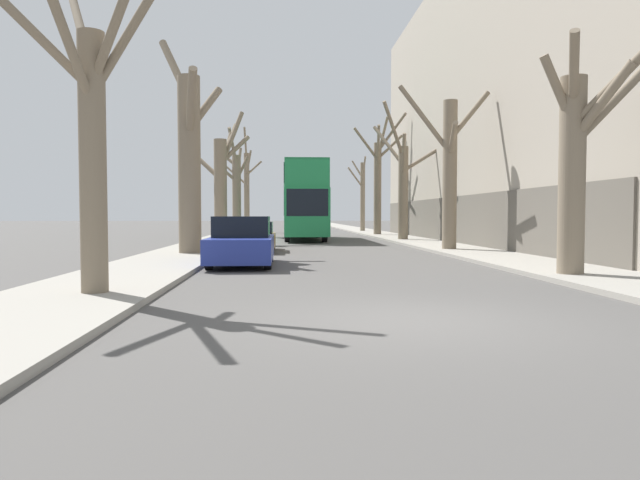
{
  "coord_description": "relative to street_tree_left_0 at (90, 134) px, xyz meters",
  "views": [
    {
      "loc": [
        -1.84,
        -8.09,
        1.53
      ],
      "look_at": [
        0.1,
        22.35,
        0.2
      ],
      "focal_mm": 32.0,
      "sensor_mm": 36.0,
      "label": 1
    }
  ],
  "objects": [
    {
      "name": "parked_car_1",
      "position": [
        2.22,
        13.61,
        -2.39
      ],
      "size": [
        1.79,
        4.25,
        1.25
      ],
      "color": "olive",
      "rests_on": "ground"
    },
    {
      "name": "street_tree_right_4",
      "position": [
        10.61,
        40.8,
        0.49
      ],
      "size": [
        1.83,
        3.96,
        6.71
      ],
      "color": "#7A6B56",
      "rests_on": "ground"
    },
    {
      "name": "street_tree_right_3",
      "position": [
        10.49,
        31.3,
        1.2
      ],
      "size": [
        3.68,
        2.71,
        8.74
      ],
      "color": "#7A6B56",
      "rests_on": "ground"
    },
    {
      "name": "sidewalk_right",
      "position": [
        10.97,
        47.48,
        -2.94
      ],
      "size": [
        2.89,
        120.0,
        0.12
      ],
      "primitive_type": "cube",
      "color": "gray",
      "rests_on": "ground"
    },
    {
      "name": "sidewalk_left",
      "position": [
        -0.31,
        47.48,
        -2.94
      ],
      "size": [
        2.89,
        120.0,
        0.12
      ],
      "primitive_type": "cube",
      "color": "gray",
      "rests_on": "ground"
    },
    {
      "name": "street_tree_left_4",
      "position": [
        0.12,
        41.38,
        1.05
      ],
      "size": [
        3.64,
        4.12,
        9.07
      ],
      "color": "#7A6B56",
      "rests_on": "ground"
    },
    {
      "name": "street_tree_left_1",
      "position": [
        -0.02,
        11.02,
        0.72
      ],
      "size": [
        2.63,
        4.17,
        8.47
      ],
      "color": "#7A6B56",
      "rests_on": "ground"
    },
    {
      "name": "parked_car_0",
      "position": [
        2.22,
        6.83,
        -2.29
      ],
      "size": [
        1.86,
        4.37,
        1.49
      ],
      "color": "navy",
      "rests_on": "ground"
    },
    {
      "name": "street_tree_right_0",
      "position": [
        10.46,
        2.57,
        -0.12
      ],
      "size": [
        3.0,
        2.51,
        5.61
      ],
      "color": "#7A6B56",
      "rests_on": "ground"
    },
    {
      "name": "street_tree_left_2",
      "position": [
        0.15,
        20.54,
        0.35
      ],
      "size": [
        3.27,
        2.06,
        7.27
      ],
      "color": "#7A6B56",
      "rests_on": "ground"
    },
    {
      "name": "building_facade_right",
      "position": [
        17.4,
        19.82,
        4.61
      ],
      "size": [
        10.08,
        33.71,
        15.23
      ],
      "color": "#9E9384",
      "rests_on": "ground"
    },
    {
      "name": "double_decker_bus",
      "position": [
        4.75,
        25.1,
        -0.38
      ],
      "size": [
        2.51,
        10.56,
        4.63
      ],
      "color": "#1E7F47",
      "rests_on": "ground"
    },
    {
      "name": "street_tree_left_3",
      "position": [
        0.05,
        30.96,
        0.44
      ],
      "size": [
        2.56,
        3.54,
        7.6
      ],
      "color": "#7A6B56",
      "rests_on": "ground"
    },
    {
      "name": "street_tree_right_1",
      "position": [
        10.41,
        12.95,
        0.47
      ],
      "size": [
        3.79,
        3.09,
        7.16
      ],
      "color": "#7A6B56",
      "rests_on": "ground"
    },
    {
      "name": "street_tree_left_0",
      "position": [
        0.0,
        0.0,
        0.0
      ],
      "size": [
        3.19,
        3.82,
        6.33
      ],
      "color": "#7A6B56",
      "rests_on": "ground"
    },
    {
      "name": "ground_plane",
      "position": [
        5.33,
        -2.52,
        -3.0
      ],
      "size": [
        300.0,
        300.0,
        0.0
      ],
      "primitive_type": "plane",
      "color": "#4C4947"
    },
    {
      "name": "street_tree_right_2",
      "position": [
        10.48,
        22.56,
        0.39
      ],
      "size": [
        4.16,
        3.49,
        7.96
      ],
      "color": "#7A6B56",
      "rests_on": "ground"
    }
  ]
}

